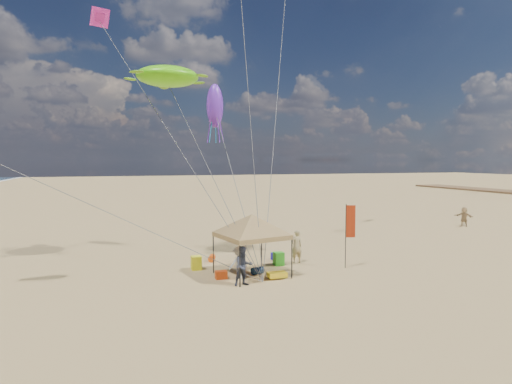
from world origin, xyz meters
TOP-DOWN VIEW (x-y plane):
  - ground at (0.00, 0.00)m, footprint 280.00×280.00m
  - canopy_tent at (-0.60, 1.86)m, footprint 5.53×5.53m
  - feather_flag at (4.68, 1.73)m, footprint 0.50×0.17m
  - cooler_red at (-2.15, 1.77)m, footprint 0.54×0.38m
  - cooler_blue at (1.77, 4.71)m, footprint 0.54×0.38m
  - bag_navy at (-0.24, 2.03)m, footprint 0.69×0.54m
  - bag_orange at (-1.79, 5.42)m, footprint 0.54×0.69m
  - chair_green at (1.41, 3.42)m, footprint 0.50×0.50m
  - chair_yellow at (-2.95, 3.86)m, footprint 0.50×0.50m
  - crate_grey at (0.59, 1.01)m, footprint 0.34×0.30m
  - beach_cart at (0.37, 0.94)m, footprint 0.90×0.50m
  - person_near_a at (2.52, 3.57)m, footprint 0.69×0.47m
  - person_near_b at (-1.46, 0.37)m, footprint 0.93×0.76m
  - person_near_c at (-1.37, 1.51)m, footprint 1.12×0.84m
  - person_far_c at (21.27, 11.19)m, footprint 1.16×1.62m
  - turtle_kite at (-3.96, 6.44)m, footprint 3.93×3.43m
  - squid_kite at (-0.84, 8.51)m, footprint 1.23×1.23m
  - stunt_kite_pink at (-7.44, 10.80)m, footprint 1.22×0.88m

SIDE VIEW (x-z plane):
  - ground at x=0.00m, z-range 0.00..0.00m
  - crate_grey at x=0.59m, z-range 0.00..0.28m
  - bag_navy at x=-0.24m, z-range 0.00..0.36m
  - bag_orange at x=-1.79m, z-range 0.00..0.36m
  - cooler_red at x=-2.15m, z-range 0.00..0.38m
  - cooler_blue at x=1.77m, z-range 0.00..0.38m
  - beach_cart at x=0.37m, z-range 0.08..0.32m
  - chair_green at x=1.41m, z-range 0.00..0.70m
  - chair_yellow at x=-2.95m, z-range 0.00..0.70m
  - person_near_c at x=-1.37m, z-range 0.00..1.55m
  - person_far_c at x=21.27m, z-range 0.00..1.69m
  - person_near_b at x=-1.46m, z-range 0.00..1.77m
  - person_near_a at x=2.52m, z-range 0.00..1.83m
  - feather_flag at x=4.68m, z-range 0.55..3.91m
  - canopy_tent at x=-0.60m, z-range 1.16..4.64m
  - squid_kite at x=-0.84m, z-range 7.63..10.30m
  - turtle_kite at x=-3.96m, z-range 9.62..10.75m
  - stunt_kite_pink at x=-7.44m, z-range 13.78..14.81m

